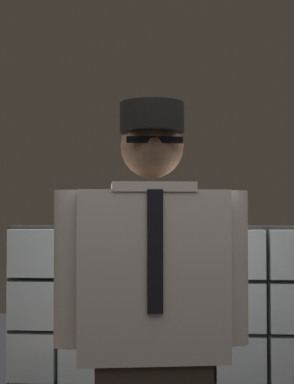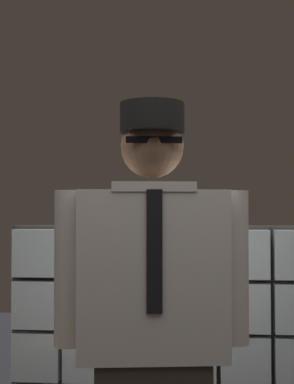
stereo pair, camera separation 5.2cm
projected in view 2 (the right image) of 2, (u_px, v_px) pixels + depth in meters
name	position (u px, v px, depth m)	size (l,w,h in m)	color
glass_block_wall	(192.00, 360.00, 2.93)	(1.92, 0.10, 1.38)	silver
standing_person	(152.00, 338.00, 2.12)	(0.74, 0.35, 1.84)	#382D23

